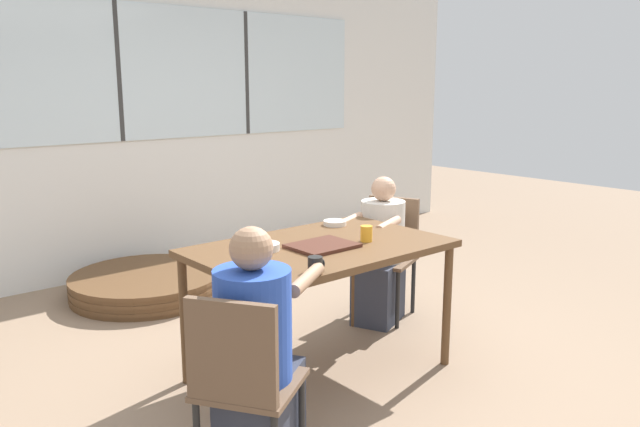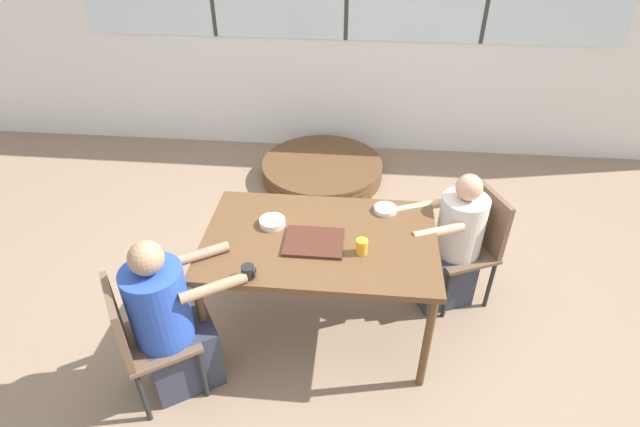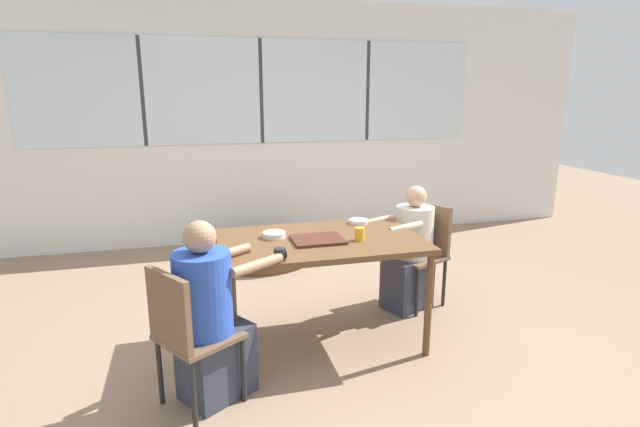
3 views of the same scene
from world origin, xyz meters
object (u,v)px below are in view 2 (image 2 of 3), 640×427
Objects in this scene: chair_for_woman_green_shirt at (140,334)px; bowl_white_shallow at (272,222)px; chair_for_man_blue_shirt at (475,238)px; coffee_mug at (249,272)px; folded_table_stack at (322,170)px; person_woman_green_shirt at (171,326)px; person_man_blue_shirt at (452,248)px; juice_glass at (362,247)px; bowl_cereal at (385,209)px.

chair_for_woman_green_shirt is 5.31× the size of bowl_white_shallow.
coffee_mug is at bearing 97.69° from chair_for_man_blue_shirt.
folded_table_stack is (0.77, 2.56, -0.42)m from chair_for_woman_green_shirt.
person_woman_green_shirt reaches higher than bowl_white_shallow.
chair_for_woman_green_shirt is 0.70m from coffee_mug.
person_woman_green_shirt is 1.06× the size of person_man_blue_shirt.
person_woman_green_shirt is (-1.83, -0.95, -0.02)m from chair_for_man_blue_shirt.
juice_glass is 0.08× the size of folded_table_stack.
person_woman_green_shirt is 0.92× the size of folded_table_stack.
bowl_white_shallow is (-1.34, -0.33, 0.29)m from chair_for_man_blue_shirt.
coffee_mug is 0.66m from juice_glass.
person_man_blue_shirt reaches higher than folded_table_stack.
chair_for_man_blue_shirt is 0.83× the size of person_man_blue_shirt.
bowl_cereal is 1.87m from folded_table_stack.
chair_for_woman_green_shirt is at bearing -90.00° from person_woman_green_shirt.
chair_for_woman_green_shirt is 5.81× the size of bowl_cereal.
juice_glass is at bearing 79.51° from chair_for_woman_green_shirt.
folded_table_stack is at bearing 101.39° from juice_glass.
chair_for_woman_green_shirt and chair_for_man_blue_shirt have the same top height.
chair_for_man_blue_shirt reaches higher than coffee_mug.
folded_table_stack is (-1.04, 1.59, -0.37)m from person_man_blue_shirt.
juice_glass is at bearing 105.06° from person_man_blue_shirt.
person_woman_green_shirt reaches higher than bowl_cereal.
person_woman_green_shirt reaches higher than chair_for_woman_green_shirt.
juice_glass is (0.61, 0.27, 0.01)m from coffee_mug.
folded_table_stack is (0.63, 2.47, -0.40)m from person_woman_green_shirt.
coffee_mug reaches higher than bowl_white_shallow.
bowl_cereal is (-0.48, -0.05, 0.33)m from person_man_blue_shirt.
bowl_white_shallow is 1.10× the size of bowl_cereal.
bowl_white_shallow is (-1.18, -0.27, 0.34)m from person_man_blue_shirt.
bowl_cereal is (0.14, 0.43, -0.03)m from juice_glass.
person_man_blue_shirt is 13.21× the size of coffee_mug.
bowl_white_shallow is (0.49, 0.62, 0.31)m from person_woman_green_shirt.
person_woman_green_shirt is 14.00× the size of coffee_mug.
folded_table_stack is at bearing 15.39° from chair_for_man_blue_shirt.
juice_glass is 0.46m from bowl_cereal.
juice_glass reaches higher than bowl_cereal.
bowl_white_shallow is (0.63, 0.71, 0.29)m from chair_for_woman_green_shirt.
folded_table_stack is at bearing 108.86° from bowl_cereal.
chair_for_woman_green_shirt is 0.17m from person_woman_green_shirt.
person_man_blue_shirt is (-0.16, -0.07, -0.05)m from chair_for_man_blue_shirt.
chair_for_man_blue_shirt is 1.63m from coffee_mug.
chair_for_woman_green_shirt is at bearing 95.49° from person_man_blue_shirt.
chair_for_woman_green_shirt is at bearing -157.58° from juice_glass.
chair_for_woman_green_shirt is at bearing 95.08° from chair_for_man_blue_shirt.
chair_for_woman_green_shirt is 1.00× the size of chair_for_man_blue_shirt.
person_man_blue_shirt is 7.03× the size of bowl_cereal.
coffee_mug is 0.49m from bowl_white_shallow.
chair_for_man_blue_shirt is at bearing 10.39° from bowl_cereal.
coffee_mug is at bearing -94.62° from folded_table_stack.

